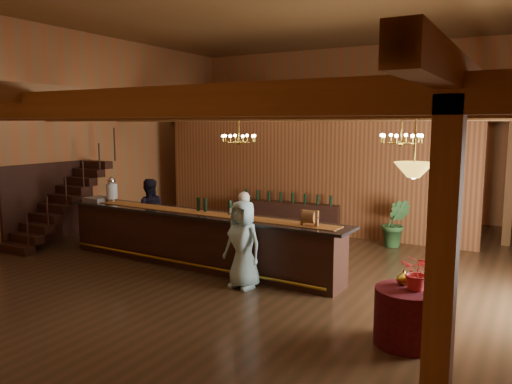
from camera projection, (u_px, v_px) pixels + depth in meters
The scene contains 26 objects.
floor at pixel (261, 264), 10.75m from camera, with size 14.00×14.00×0.00m, color #422A18.
wall_back at pixel (364, 132), 16.42m from camera, with size 12.00×0.10×5.50m, color #AD5D30.
wall_left at pixel (65, 133), 13.30m from camera, with size 0.10×14.00×5.50m, color #AD5D30.
beam_grid at pixel (273, 113), 10.75m from camera, with size 11.90×13.90×0.39m.
support_posts at pixel (249, 193), 10.11m from camera, with size 9.20×10.20×3.20m.
partition_wall at pixel (306, 177), 13.81m from camera, with size 9.00×0.18×3.10m, color brown.
staircase at pixel (59, 203), 12.63m from camera, with size 1.00×2.80×2.00m.
backroom_boxes at pixel (338, 204), 15.57m from camera, with size 4.10×0.60×1.10m.
tasting_bar at pixel (196, 239), 10.58m from camera, with size 6.95×1.16×1.17m.
beverage_dispenser at pixel (112, 190), 11.85m from camera, with size 0.26×0.26×0.60m.
glass_rack_tray at pixel (98, 199), 11.98m from camera, with size 0.50×0.50×0.10m, color gray.
raffle_drum at pixel (310, 217), 9.03m from camera, with size 0.34×0.24×0.30m.
bar_bottle_0 at pixel (198, 204), 10.60m from camera, with size 0.07×0.07×0.30m, color black.
bar_bottle_1 at pixel (205, 205), 10.51m from camera, with size 0.07×0.07×0.30m, color black.
bar_bottle_2 at pixel (230, 208), 10.18m from camera, with size 0.07×0.07×0.30m, color black.
backbar_shelf at pixel (286, 217), 13.89m from camera, with size 3.00×0.47×0.84m, color #321813.
round_table at pixel (407, 316), 6.82m from camera, with size 0.90×0.90×0.78m, color #51151C.
chandelier_left at pixel (239, 138), 11.72m from camera, with size 0.80×0.80×0.69m.
chandelier_right at pixel (401, 138), 9.59m from camera, with size 0.80×0.80×0.63m.
pendant_lamp at pixel (414, 170), 6.54m from camera, with size 0.52×0.52×0.90m.
bartender at pixel (244, 227), 10.87m from camera, with size 0.57×0.37×1.55m, color white.
staff_second at pixel (149, 213), 12.25m from camera, with size 0.81×0.63×1.68m, color black.
guest at pixel (243, 244), 9.13m from camera, with size 0.80×0.52×1.63m, color #B2EBF0.
floor_plant at pixel (396, 223), 12.16m from camera, with size 0.66×0.53×1.20m, color #2B5625.
table_flowers at pixel (418, 273), 6.68m from camera, with size 0.44×0.38×0.49m, color red.
table_vase at pixel (404, 273), 6.92m from camera, with size 0.17×0.17×0.33m, color gold.
Camera 1 is at (5.04, -9.15, 3.00)m, focal length 35.00 mm.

